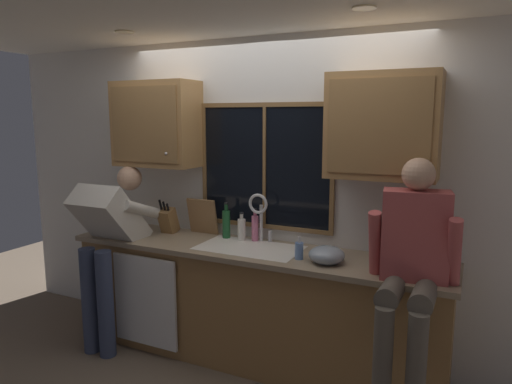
{
  "coord_description": "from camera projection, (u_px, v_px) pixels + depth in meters",
  "views": [
    {
      "loc": [
        1.52,
        -3.38,
        1.92
      ],
      "look_at": [
        0.05,
        -0.3,
        1.36
      ],
      "focal_mm": 32.23,
      "sensor_mm": 36.0,
      "label": 1
    }
  ],
  "objects": [
    {
      "name": "mixing_bowl",
      "position": [
        327.0,
        255.0,
        3.18
      ],
      "size": [
        0.25,
        0.25,
        0.13
      ],
      "primitive_type": "ellipsoid",
      "color": "#8C99A8",
      "rests_on": "countertop"
    },
    {
      "name": "window_mullion_center",
      "position": [
        264.0,
        167.0,
        3.71
      ],
      "size": [
        0.02,
        0.02,
        0.95
      ],
      "primitive_type": "cube",
      "color": "brown"
    },
    {
      "name": "person_sitting_on_counter",
      "position": [
        412.0,
        255.0,
        2.76
      ],
      "size": [
        0.54,
        0.62,
        1.26
      ],
      "color": "#595147",
      "rests_on": "countertop"
    },
    {
      "name": "sink",
      "position": [
        249.0,
        260.0,
        3.57
      ],
      "size": [
        0.8,
        0.46,
        0.21
      ],
      "color": "white",
      "rests_on": "lower_cabinet_run"
    },
    {
      "name": "window_frame_right",
      "position": [
        333.0,
        170.0,
        3.47
      ],
      "size": [
        0.03,
        0.02,
        0.95
      ],
      "primitive_type": "cube",
      "color": "brown"
    },
    {
      "name": "upper_cabinet_left",
      "position": [
        156.0,
        124.0,
        3.93
      ],
      "size": [
        0.74,
        0.36,
        0.72
      ],
      "color": "#A87A47"
    },
    {
      "name": "dishwasher_front",
      "position": [
        145.0,
        301.0,
        3.69
      ],
      "size": [
        0.6,
        0.02,
        0.74
      ],
      "primitive_type": "cube",
      "color": "white"
    },
    {
      "name": "window_frame_top",
      "position": [
        265.0,
        105.0,
        3.63
      ],
      "size": [
        1.17,
        0.02,
        0.04
      ],
      "primitive_type": "cube",
      "color": "brown"
    },
    {
      "name": "bottle_tall_clear",
      "position": [
        242.0,
        229.0,
        3.75
      ],
      "size": [
        0.07,
        0.07,
        0.24
      ],
      "color": "silver",
      "rests_on": "countertop"
    },
    {
      "name": "lower_cabinet_run",
      "position": [
        251.0,
        306.0,
        3.64
      ],
      "size": [
        2.95,
        0.58,
        0.88
      ],
      "primitive_type": "cube",
      "color": "olive",
      "rests_on": "floor"
    },
    {
      "name": "bottle_green_glass",
      "position": [
        255.0,
        227.0,
        3.74
      ],
      "size": [
        0.06,
        0.06,
        0.27
      ],
      "color": "pink",
      "rests_on": "countertop"
    },
    {
      "name": "soap_dispenser",
      "position": [
        299.0,
        250.0,
        3.27
      ],
      "size": [
        0.06,
        0.07,
        0.17
      ],
      "color": "#668CCC",
      "rests_on": "countertop"
    },
    {
      "name": "knife_block",
      "position": [
        168.0,
        221.0,
        4.0
      ],
      "size": [
        0.12,
        0.18,
        0.32
      ],
      "color": "olive",
      "rests_on": "countertop"
    },
    {
      "name": "back_wall",
      "position": [
        269.0,
        196.0,
        3.82
      ],
      "size": [
        5.35,
        0.12,
        2.55
      ],
      "primitive_type": "cube",
      "color": "silver",
      "rests_on": "floor"
    },
    {
      "name": "bottle_amber_small",
      "position": [
        226.0,
        223.0,
        3.83
      ],
      "size": [
        0.07,
        0.07,
        0.3
      ],
      "color": "#1E592D",
      "rests_on": "countertop"
    },
    {
      "name": "ceiling_downlight_right",
      "position": [
        364.0,
        8.0,
        2.65
      ],
      "size": [
        0.14,
        0.14,
        0.01
      ],
      "primitive_type": "cylinder",
      "color": "#FFEAB2"
    },
    {
      "name": "countertop",
      "position": [
        249.0,
        251.0,
        3.55
      ],
      "size": [
        3.01,
        0.62,
        0.04
      ],
      "primitive_type": "cube",
      "color": "gray",
      "rests_on": "lower_cabinet_run"
    },
    {
      "name": "faucet",
      "position": [
        260.0,
        212.0,
        3.67
      ],
      "size": [
        0.18,
        0.09,
        0.4
      ],
      "color": "silver",
      "rests_on": "countertop"
    },
    {
      "name": "window_frame_left",
      "position": [
        205.0,
        164.0,
        3.95
      ],
      "size": [
        0.03,
        0.02,
        0.95
      ],
      "primitive_type": "cube",
      "color": "brown"
    },
    {
      "name": "person_standing",
      "position": [
        110.0,
        237.0,
        3.78
      ],
      "size": [
        0.53,
        0.71,
        1.51
      ],
      "color": "#384260",
      "rests_on": "floor"
    },
    {
      "name": "upper_cabinet_right",
      "position": [
        383.0,
        126.0,
        3.12
      ],
      "size": [
        0.74,
        0.36,
        0.72
      ],
      "color": "#A87A47"
    },
    {
      "name": "cutting_board",
      "position": [
        203.0,
        216.0,
        3.96
      ],
      "size": [
        0.27,
        0.08,
        0.31
      ],
      "primitive_type": "cube",
      "rotation": [
        0.21,
        0.0,
        0.0
      ],
      "color": "#997047",
      "rests_on": "countertop"
    },
    {
      "name": "window_glass",
      "position": [
        265.0,
        166.0,
        3.72
      ],
      "size": [
        1.1,
        0.02,
        0.95
      ],
      "primitive_type": "cube",
      "color": "black"
    },
    {
      "name": "ceiling_downlight_left",
      "position": [
        125.0,
        32.0,
        3.4
      ],
      "size": [
        0.14,
        0.14,
        0.01
      ],
      "primitive_type": "cylinder",
      "color": "#FFEAB2"
    },
    {
      "name": "window_frame_bottom",
      "position": [
        264.0,
        226.0,
        3.79
      ],
      "size": [
        1.17,
        0.02,
        0.04
      ],
      "primitive_type": "cube",
      "color": "brown"
    }
  ]
}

